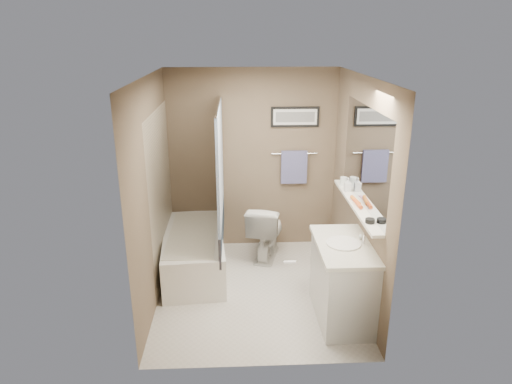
{
  "coord_description": "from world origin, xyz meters",
  "views": [
    {
      "loc": [
        -0.22,
        -4.56,
        2.82
      ],
      "look_at": [
        0.0,
        0.15,
        1.15
      ],
      "focal_mm": 32.0,
      "sensor_mm": 36.0,
      "label": 1
    }
  ],
  "objects_px": {
    "glass_jar": "(344,181)",
    "hair_brush_front": "(358,204)",
    "bathtub": "(194,253)",
    "candle_bowl_near": "(370,221)",
    "hair_brush_back": "(355,200)",
    "soap_bottle": "(348,185)",
    "toilet": "(266,230)",
    "vanity": "(343,283)"
  },
  "relations": [
    {
      "from": "bathtub",
      "to": "vanity",
      "type": "bearing_deg",
      "value": -38.03
    },
    {
      "from": "hair_brush_back",
      "to": "glass_jar",
      "type": "height_order",
      "value": "glass_jar"
    },
    {
      "from": "bathtub",
      "to": "candle_bowl_near",
      "type": "relative_size",
      "value": 16.67
    },
    {
      "from": "vanity",
      "to": "soap_bottle",
      "type": "relative_size",
      "value": 5.83
    },
    {
      "from": "candle_bowl_near",
      "to": "glass_jar",
      "type": "distance_m",
      "value": 1.1
    },
    {
      "from": "glass_jar",
      "to": "hair_brush_front",
      "type": "bearing_deg",
      "value": -90.0
    },
    {
      "from": "hair_brush_front",
      "to": "soap_bottle",
      "type": "height_order",
      "value": "soap_bottle"
    },
    {
      "from": "toilet",
      "to": "soap_bottle",
      "type": "relative_size",
      "value": 4.79
    },
    {
      "from": "bathtub",
      "to": "soap_bottle",
      "type": "bearing_deg",
      "value": -13.33
    },
    {
      "from": "vanity",
      "to": "toilet",
      "type": "bearing_deg",
      "value": 115.2
    },
    {
      "from": "bathtub",
      "to": "candle_bowl_near",
      "type": "distance_m",
      "value": 2.31
    },
    {
      "from": "soap_bottle",
      "to": "glass_jar",
      "type": "bearing_deg",
      "value": 90.0
    },
    {
      "from": "vanity",
      "to": "candle_bowl_near",
      "type": "bearing_deg",
      "value": -34.39
    },
    {
      "from": "hair_brush_back",
      "to": "hair_brush_front",
      "type": "bearing_deg",
      "value": -90.0
    },
    {
      "from": "bathtub",
      "to": "vanity",
      "type": "distance_m",
      "value": 1.92
    },
    {
      "from": "hair_brush_back",
      "to": "glass_jar",
      "type": "relative_size",
      "value": 2.2
    },
    {
      "from": "bathtub",
      "to": "soap_bottle",
      "type": "distance_m",
      "value": 2.04
    },
    {
      "from": "toilet",
      "to": "candle_bowl_near",
      "type": "relative_size",
      "value": 8.23
    },
    {
      "from": "candle_bowl_near",
      "to": "soap_bottle",
      "type": "bearing_deg",
      "value": 90.0
    },
    {
      "from": "hair_brush_front",
      "to": "soap_bottle",
      "type": "relative_size",
      "value": 1.42
    },
    {
      "from": "hair_brush_front",
      "to": "hair_brush_back",
      "type": "xyz_separation_m",
      "value": [
        0.0,
        0.1,
        0.0
      ]
    },
    {
      "from": "hair_brush_front",
      "to": "glass_jar",
      "type": "height_order",
      "value": "glass_jar"
    },
    {
      "from": "vanity",
      "to": "hair_brush_back",
      "type": "distance_m",
      "value": 0.87
    },
    {
      "from": "toilet",
      "to": "hair_brush_back",
      "type": "bearing_deg",
      "value": 146.88
    },
    {
      "from": "candle_bowl_near",
      "to": "glass_jar",
      "type": "xyz_separation_m",
      "value": [
        0.0,
        1.1,
        0.03
      ]
    },
    {
      "from": "bathtub",
      "to": "hair_brush_front",
      "type": "height_order",
      "value": "hair_brush_front"
    },
    {
      "from": "bathtub",
      "to": "candle_bowl_near",
      "type": "height_order",
      "value": "candle_bowl_near"
    },
    {
      "from": "hair_brush_front",
      "to": "candle_bowl_near",
      "type": "bearing_deg",
      "value": -90.0
    },
    {
      "from": "vanity",
      "to": "candle_bowl_near",
      "type": "relative_size",
      "value": 10.0
    },
    {
      "from": "glass_jar",
      "to": "bathtub",
      "type": "bearing_deg",
      "value": 177.93
    },
    {
      "from": "vanity",
      "to": "glass_jar",
      "type": "relative_size",
      "value": 9.0
    },
    {
      "from": "toilet",
      "to": "candle_bowl_near",
      "type": "bearing_deg",
      "value": 134.87
    },
    {
      "from": "bathtub",
      "to": "toilet",
      "type": "bearing_deg",
      "value": 16.18
    },
    {
      "from": "soap_bottle",
      "to": "bathtub",
      "type": "bearing_deg",
      "value": 171.58
    },
    {
      "from": "hair_brush_back",
      "to": "vanity",
      "type": "bearing_deg",
      "value": -113.59
    },
    {
      "from": "soap_bottle",
      "to": "vanity",
      "type": "bearing_deg",
      "value": -103.35
    },
    {
      "from": "hair_brush_back",
      "to": "glass_jar",
      "type": "distance_m",
      "value": 0.56
    },
    {
      "from": "glass_jar",
      "to": "hair_brush_back",
      "type": "bearing_deg",
      "value": -90.0
    },
    {
      "from": "hair_brush_front",
      "to": "soap_bottle",
      "type": "bearing_deg",
      "value": 90.0
    },
    {
      "from": "glass_jar",
      "to": "soap_bottle",
      "type": "relative_size",
      "value": 0.65
    },
    {
      "from": "hair_brush_front",
      "to": "glass_jar",
      "type": "relative_size",
      "value": 2.2
    },
    {
      "from": "hair_brush_front",
      "to": "hair_brush_back",
      "type": "distance_m",
      "value": 0.1
    }
  ]
}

